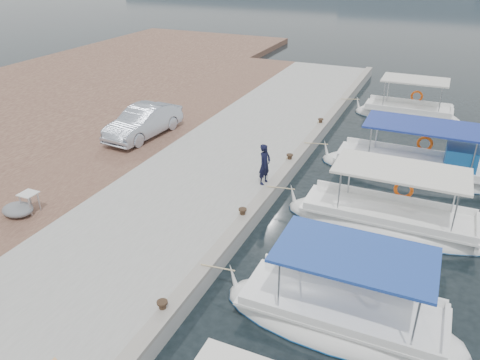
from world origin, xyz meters
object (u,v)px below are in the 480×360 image
at_px(fishing_caique_b, 340,319).
at_px(parked_car, 143,122).
at_px(fishing_caique_c, 387,224).
at_px(fishing_caique_d, 415,170).
at_px(fishing_caique_e, 407,116).
at_px(fisherman, 265,164).

distance_m(fishing_caique_b, parked_car, 14.04).
relative_size(fishing_caique_c, fishing_caique_d, 0.91).
bearing_deg(fishing_caique_d, fishing_caique_e, 98.40).
distance_m(fishing_caique_b, fisherman, 7.28).
relative_size(fishing_caique_c, fishing_caique_e, 1.23).
height_order(fisherman, parked_car, fisherman).
relative_size(fishing_caique_b, fishing_caique_e, 1.08).
distance_m(fishing_caique_c, fishing_caique_d, 4.78).
distance_m(fishing_caique_e, parked_car, 14.68).
relative_size(fishing_caique_d, fisherman, 4.87).
relative_size(fishing_caique_d, parked_car, 1.78).
bearing_deg(fishing_caique_b, fishing_caique_e, 90.76).
bearing_deg(parked_car, fisherman, -13.60).
bearing_deg(parked_car, fishing_caique_e, 44.87).
relative_size(fishing_caique_b, fisherman, 3.91).
xyz_separation_m(fishing_caique_e, parked_car, (-11.19, -9.44, 1.10)).
bearing_deg(fishing_caique_d, parked_car, -171.09).
relative_size(fishing_caique_c, parked_car, 1.62).
relative_size(fishing_caique_b, parked_car, 1.43).
bearing_deg(fishing_caique_c, fishing_caique_b, -94.60).
distance_m(fisherman, parked_car, 7.48).
bearing_deg(fisherman, fishing_caique_b, -130.31).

